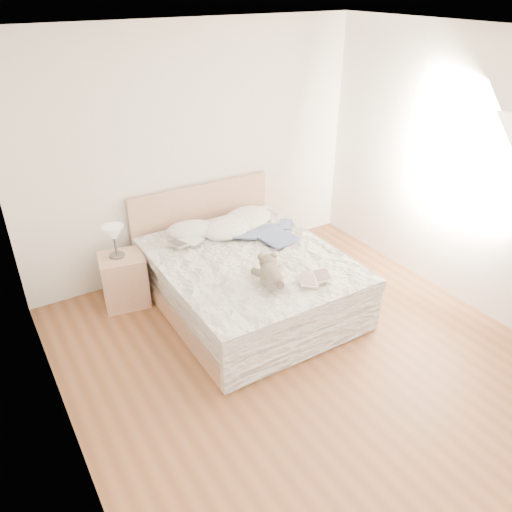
# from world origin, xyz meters

# --- Properties ---
(floor) EXTENTS (4.00, 4.50, 0.00)m
(floor) POSITION_xyz_m (0.00, 0.00, 0.00)
(floor) COLOR brown
(floor) RESTS_ON ground
(ceiling) EXTENTS (4.00, 4.50, 0.00)m
(ceiling) POSITION_xyz_m (0.00, 0.00, 2.70)
(ceiling) COLOR white
(ceiling) RESTS_ON ground
(wall_back) EXTENTS (4.00, 0.02, 2.70)m
(wall_back) POSITION_xyz_m (0.00, 2.25, 1.35)
(wall_back) COLOR white
(wall_back) RESTS_ON ground
(wall_left) EXTENTS (0.02, 4.50, 2.70)m
(wall_left) POSITION_xyz_m (-2.00, 0.00, 1.35)
(wall_left) COLOR white
(wall_left) RESTS_ON ground
(wall_right) EXTENTS (0.02, 4.50, 2.70)m
(wall_right) POSITION_xyz_m (2.00, 0.00, 1.35)
(wall_right) COLOR white
(wall_right) RESTS_ON ground
(window) EXTENTS (0.02, 1.30, 1.10)m
(window) POSITION_xyz_m (1.99, 0.30, 1.45)
(window) COLOR white
(window) RESTS_ON wall_right
(bed) EXTENTS (1.72, 2.14, 1.00)m
(bed) POSITION_xyz_m (0.00, 1.19, 0.31)
(bed) COLOR tan
(bed) RESTS_ON floor
(nightstand) EXTENTS (0.52, 0.48, 0.56)m
(nightstand) POSITION_xyz_m (-1.08, 1.85, 0.28)
(nightstand) COLOR tan
(nightstand) RESTS_ON floor
(table_lamp) EXTENTS (0.28, 0.28, 0.34)m
(table_lamp) POSITION_xyz_m (-1.10, 1.88, 0.80)
(table_lamp) COLOR #4C4842
(table_lamp) RESTS_ON nightstand
(pillow_left) EXTENTS (0.64, 0.53, 0.16)m
(pillow_left) POSITION_xyz_m (-0.26, 1.88, 0.64)
(pillow_left) COLOR white
(pillow_left) RESTS_ON bed
(pillow_middle) EXTENTS (0.75, 0.62, 0.19)m
(pillow_middle) POSITION_xyz_m (0.11, 1.73, 0.64)
(pillow_middle) COLOR white
(pillow_middle) RESTS_ON bed
(pillow_right) EXTENTS (0.80, 0.69, 0.20)m
(pillow_right) POSITION_xyz_m (0.38, 1.81, 0.64)
(pillow_right) COLOR white
(pillow_right) RESTS_ON bed
(blouse) EXTENTS (0.60, 0.63, 0.02)m
(blouse) POSITION_xyz_m (0.43, 1.31, 0.63)
(blouse) COLOR #3C4C74
(blouse) RESTS_ON bed
(photo_book) EXTENTS (0.39, 0.33, 0.03)m
(photo_book) POSITION_xyz_m (-0.44, 1.68, 0.63)
(photo_book) COLOR white
(photo_book) RESTS_ON bed
(childrens_book) EXTENTS (0.40, 0.34, 0.02)m
(childrens_book) POSITION_xyz_m (0.27, 0.40, 0.63)
(childrens_book) COLOR #F8E9C8
(childrens_book) RESTS_ON bed
(teddy_bear) EXTENTS (0.37, 0.44, 0.20)m
(teddy_bear) POSITION_xyz_m (-0.11, 0.55, 0.65)
(teddy_bear) COLOR #6B5F51
(teddy_bear) RESTS_ON bed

